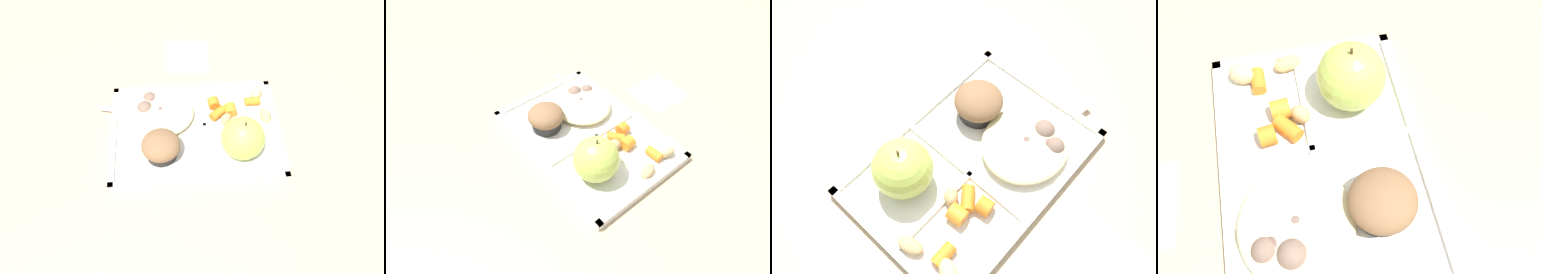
# 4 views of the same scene
# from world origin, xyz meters

# --- Properties ---
(ground) EXTENTS (6.00, 6.00, 0.00)m
(ground) POSITION_xyz_m (0.00, 0.00, 0.00)
(ground) COLOR tan
(lunch_tray) EXTENTS (0.37, 0.26, 0.02)m
(lunch_tray) POSITION_xyz_m (-0.00, -0.00, 0.01)
(lunch_tray) COLOR silver
(lunch_tray) RESTS_ON ground
(green_apple) EXTENTS (0.09, 0.09, 0.10)m
(green_apple) POSITION_xyz_m (-0.09, 0.05, 0.06)
(green_apple) COLOR #A8C14C
(green_apple) RESTS_ON lunch_tray
(bran_muffin) EXTENTS (0.08, 0.08, 0.06)m
(bran_muffin) POSITION_xyz_m (0.07, 0.05, 0.04)
(bran_muffin) COLOR black
(bran_muffin) RESTS_ON lunch_tray
(carrot_slice_diagonal) EXTENTS (0.03, 0.03, 0.03)m
(carrot_slice_diagonal) POSITION_xyz_m (-0.08, -0.04, 0.03)
(carrot_slice_diagonal) COLOR orange
(carrot_slice_diagonal) RESTS_ON lunch_tray
(carrot_slice_tilted) EXTENTS (0.03, 0.02, 0.02)m
(carrot_slice_tilted) POSITION_xyz_m (-0.14, -0.07, 0.02)
(carrot_slice_tilted) COLOR orange
(carrot_slice_tilted) RESTS_ON lunch_tray
(carrot_slice_center) EXTENTS (0.03, 0.02, 0.03)m
(carrot_slice_center) POSITION_xyz_m (-0.05, -0.06, 0.03)
(carrot_slice_center) COLOR orange
(carrot_slice_center) RESTS_ON lunch_tray
(carrot_slice_back) EXTENTS (0.04, 0.04, 0.02)m
(carrot_slice_back) POSITION_xyz_m (-0.05, -0.04, 0.02)
(carrot_slice_back) COLOR orange
(carrot_slice_back) RESTS_ON lunch_tray
(potato_chunk_large) EXTENTS (0.03, 0.04, 0.02)m
(potato_chunk_large) POSITION_xyz_m (-0.16, -0.02, 0.02)
(potato_chunk_large) COLOR tan
(potato_chunk_large) RESTS_ON lunch_tray
(potato_chunk_golden) EXTENTS (0.03, 0.03, 0.03)m
(potato_chunk_golden) POSITION_xyz_m (-0.07, -0.02, 0.03)
(potato_chunk_golden) COLOR tan
(potato_chunk_golden) RESTS_ON lunch_tray
(potato_chunk_small) EXTENTS (0.04, 0.04, 0.03)m
(potato_chunk_small) POSITION_xyz_m (-0.15, -0.09, 0.03)
(potato_chunk_small) COLOR tan
(potato_chunk_small) RESTS_ON lunch_tray
(egg_noodle_pile) EXTENTS (0.15, 0.13, 0.03)m
(egg_noodle_pile) POSITION_xyz_m (0.07, -0.04, 0.03)
(egg_noodle_pile) COLOR beige
(egg_noodle_pile) RESTS_ON lunch_tray
(meatball_center) EXTENTS (0.03, 0.03, 0.03)m
(meatball_center) POSITION_xyz_m (0.10, -0.08, 0.03)
(meatball_center) COLOR #755B4C
(meatball_center) RESTS_ON lunch_tray
(meatball_front) EXTENTS (0.03, 0.03, 0.03)m
(meatball_front) POSITION_xyz_m (0.09, -0.07, 0.03)
(meatball_front) COLOR brown
(meatball_front) RESTS_ON lunch_tray
(meatball_side) EXTENTS (0.03, 0.03, 0.03)m
(meatball_side) POSITION_xyz_m (0.07, -0.04, 0.03)
(meatball_side) COLOR brown
(meatball_side) RESTS_ON lunch_tray
(meatball_back) EXTENTS (0.04, 0.04, 0.04)m
(meatball_back) POSITION_xyz_m (0.11, -0.05, 0.03)
(meatball_back) COLOR #755B4C
(meatball_back) RESTS_ON lunch_tray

